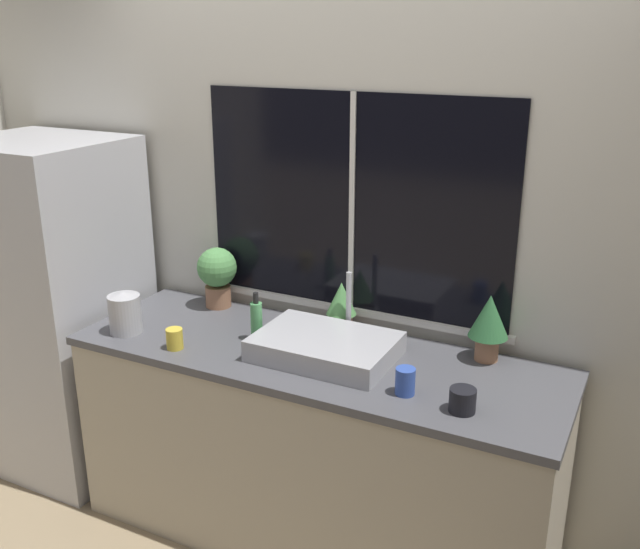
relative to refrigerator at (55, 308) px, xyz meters
The scene contains 13 objects.
wall_back 1.60m from the refrigerator, 15.70° to the left, with size 8.00×0.09×2.70m.
wall_left 1.44m from the refrigerator, 119.19° to the left, with size 0.06×7.00×2.70m.
counter 1.52m from the refrigerator, ahead, with size 2.08×0.69×0.91m.
refrigerator is the anchor object (origin of this frame).
sink 1.53m from the refrigerator, ahead, with size 0.56×0.44×0.30m.
potted_plant_left 0.89m from the refrigerator, 18.58° to the left, with size 0.19×0.19×0.29m.
potted_plant_center 1.50m from the refrigerator, 10.56° to the left, with size 0.13×0.13×0.23m.
potted_plant_right 2.15m from the refrigerator, ahead, with size 0.16×0.16×0.28m.
soap_bottle 1.20m from the refrigerator, ahead, with size 0.05×0.05×0.22m.
mug_blue 1.93m from the refrigerator, ahead, with size 0.07×0.07×0.10m.
mug_yellow 0.95m from the refrigerator, 12.91° to the right, with size 0.07×0.07×0.09m.
mug_black 2.16m from the refrigerator, ahead, with size 0.10×0.10×0.09m.
kettle 0.67m from the refrigerator, 15.44° to the right, with size 0.14×0.14×0.19m.
Camera 1 is at (1.23, -2.05, 2.18)m, focal length 40.00 mm.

